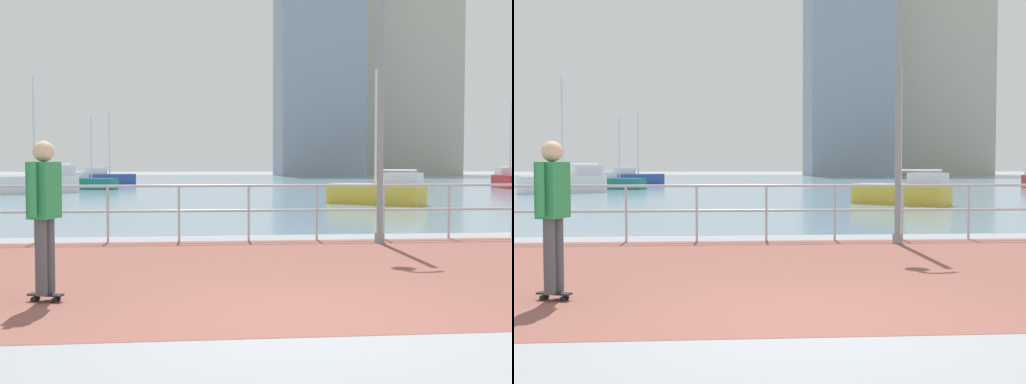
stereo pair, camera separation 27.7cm
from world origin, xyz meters
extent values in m
plane|color=gray|center=(0.00, 40.00, 0.00)|extent=(220.00, 220.00, 0.00)
cube|color=brown|center=(0.00, 2.86, 0.00)|extent=(28.00, 6.99, 0.01)
cube|color=#6B899E|center=(0.00, 51.36, 0.00)|extent=(180.00, 88.00, 0.00)
cylinder|color=#B2BCC1|center=(-4.20, 6.36, 0.56)|extent=(0.05, 0.05, 1.12)
cylinder|color=#B2BCC1|center=(-2.80, 6.36, 0.56)|extent=(0.05, 0.05, 1.12)
cylinder|color=#B2BCC1|center=(-1.40, 6.36, 0.56)|extent=(0.05, 0.05, 1.12)
cylinder|color=#B2BCC1|center=(0.00, 6.36, 0.56)|extent=(0.05, 0.05, 1.12)
cylinder|color=#B2BCC1|center=(1.40, 6.36, 0.56)|extent=(0.05, 0.05, 1.12)
cylinder|color=#B2BCC1|center=(2.80, 6.36, 0.56)|extent=(0.05, 0.05, 1.12)
cylinder|color=#B2BCC1|center=(4.20, 6.36, 0.56)|extent=(0.05, 0.05, 1.12)
cylinder|color=#B2BCC1|center=(0.00, 6.36, 1.12)|extent=(25.20, 0.06, 0.06)
cylinder|color=#B2BCC1|center=(0.00, 6.36, 0.61)|extent=(25.20, 0.06, 0.06)
cylinder|color=gray|center=(2.53, 5.76, 0.10)|extent=(0.19, 0.19, 0.20)
cylinder|color=gray|center=(2.53, 5.76, 2.55)|extent=(0.12, 0.12, 5.10)
cylinder|color=black|center=(-2.60, 1.05, 0.03)|extent=(0.07, 0.05, 0.06)
cylinder|color=black|center=(-2.62, 0.98, 0.03)|extent=(0.07, 0.05, 0.06)
cylinder|color=black|center=(-2.84, 1.13, 0.03)|extent=(0.07, 0.05, 0.06)
cylinder|color=black|center=(-2.86, 1.06, 0.03)|extent=(0.07, 0.05, 0.06)
cube|color=black|center=(-2.73, 1.05, 0.08)|extent=(0.41, 0.23, 0.02)
cylinder|color=#4C4C51|center=(-2.71, 1.13, 0.51)|extent=(0.16, 0.16, 0.84)
cylinder|color=#4C4C51|center=(-2.75, 0.98, 0.51)|extent=(0.16, 0.16, 0.84)
cube|color=#2D8C4C|center=(-2.73, 1.05, 1.25)|extent=(0.33, 0.40, 0.63)
cylinder|color=#2D8C4C|center=(-2.66, 1.27, 1.27)|extent=(0.11, 0.11, 0.60)
cylinder|color=#2D8C4C|center=(-2.80, 0.83, 1.27)|extent=(0.11, 0.11, 0.60)
sphere|color=#DBAD89|center=(-2.73, 1.05, 1.68)|extent=(0.23, 0.23, 0.23)
cube|color=white|center=(-9.86, 28.31, 0.48)|extent=(4.53, 3.67, 0.97)
cube|color=silver|center=(-8.73, 29.06, 1.24)|extent=(1.89, 1.72, 0.54)
cylinder|color=silver|center=(-9.86, 28.31, 3.65)|extent=(0.11, 0.11, 5.37)
cylinder|color=silver|center=(-9.03, 28.86, 1.61)|extent=(1.74, 1.20, 0.09)
cube|color=#284799|center=(-7.81, 42.49, 0.43)|extent=(3.89, 3.55, 0.86)
cube|color=silver|center=(-8.74, 41.71, 1.11)|extent=(1.68, 1.60, 0.48)
cylinder|color=silver|center=(-7.81, 42.49, 3.27)|extent=(0.10, 0.10, 4.80)
cylinder|color=silver|center=(-8.49, 41.92, 1.44)|extent=(1.44, 1.23, 0.08)
cube|color=#B21E1E|center=(19.87, 33.14, 0.44)|extent=(1.95, 4.24, 0.88)
cube|color=silver|center=(20.08, 34.34, 1.12)|extent=(1.13, 1.60, 0.49)
cylinder|color=silver|center=(19.87, 33.14, 3.31)|extent=(0.10, 0.10, 4.86)
cylinder|color=silver|center=(20.02, 34.02, 1.46)|extent=(0.39, 1.82, 0.08)
cube|color=#197266|center=(-7.76, 33.97, 0.35)|extent=(3.45, 2.12, 0.71)
cube|color=silver|center=(-8.69, 34.32, 0.90)|extent=(1.36, 1.09, 0.39)
cylinder|color=silver|center=(-7.76, 33.97, 2.67)|extent=(0.08, 0.08, 3.93)
cylinder|color=silver|center=(-8.44, 34.22, 1.18)|extent=(1.41, 0.58, 0.06)
cube|color=gold|center=(5.95, 17.49, 0.40)|extent=(3.59, 3.35, 0.81)
cube|color=silver|center=(6.79, 16.75, 1.03)|extent=(1.55, 1.50, 0.45)
cylinder|color=silver|center=(5.95, 17.49, 3.04)|extent=(0.09, 0.09, 4.47)
cylinder|color=silver|center=(6.57, 16.94, 1.34)|extent=(1.32, 1.17, 0.07)
cube|color=#B2AD99|center=(33.79, 96.71, 23.81)|extent=(17.60, 12.24, 47.62)
cube|color=#8493A3|center=(17.47, 87.10, 16.63)|extent=(12.35, 11.48, 33.27)
camera|label=1|loc=(-1.04, -5.90, 1.52)|focal=42.84mm
camera|label=2|loc=(-0.76, -5.93, 1.52)|focal=42.84mm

